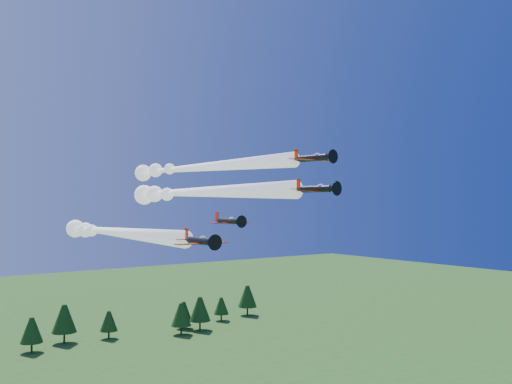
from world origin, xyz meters
TOP-DOWN VIEW (x-y plane):
  - plane_lead at (-2.09, 16.71)m, footprint 9.57×49.12m
  - plane_left at (-10.03, 32.36)m, footprint 7.56×57.50m
  - plane_right at (7.18, 31.72)m, footprint 10.30×57.55m
  - plane_slot at (-0.13, 9.00)m, footprint 6.86×7.50m
  - treeline at (5.00, 108.11)m, footprint 167.69×20.92m

SIDE VIEW (x-z plane):
  - treeline at x=5.00m, z-range 0.64..12.62m
  - plane_left at x=-10.03m, z-range 36.61..40.31m
  - plane_slot at x=-0.13m, z-range 39.55..41.98m
  - plane_lead at x=-2.09m, z-range 43.59..47.29m
  - plane_right at x=7.18m, z-range 48.82..52.52m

